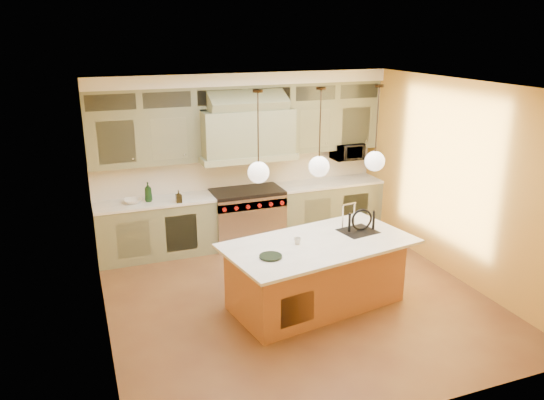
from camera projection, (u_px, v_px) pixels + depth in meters
name	position (u px, v px, depth m)	size (l,w,h in m)	color
floor	(296.00, 298.00, 7.35)	(5.00, 5.00, 0.00)	brown
ceiling	(299.00, 85.00, 6.46)	(5.00, 5.00, 0.00)	white
wall_back	(240.00, 157.00, 9.13)	(5.00, 5.00, 0.00)	gold
wall_front	(410.00, 279.00, 4.68)	(5.00, 5.00, 0.00)	gold
wall_left	(97.00, 222.00, 6.06)	(5.00, 5.00, 0.00)	gold
wall_right	(454.00, 180.00, 7.75)	(5.00, 5.00, 0.00)	gold
back_cabinetry	(245.00, 162.00, 8.90)	(5.00, 0.77, 2.90)	gray
range	(247.00, 216.00, 9.11)	(1.20, 0.74, 0.96)	silver
kitchen_island	(316.00, 272.00, 7.04)	(2.64, 1.69, 1.35)	#A8653B
counter_stool	(365.00, 249.00, 7.20)	(0.45, 0.45, 1.23)	black
microwave	(347.00, 151.00, 9.56)	(0.54, 0.37, 0.30)	black
oil_bottle_a	(148.00, 192.00, 8.38)	(0.12, 0.12, 0.31)	#133315
oil_bottle_b	(179.00, 197.00, 8.34)	(0.09, 0.09, 0.20)	black
fruit_bowl	(133.00, 201.00, 8.33)	(0.27, 0.27, 0.07)	white
cup	(297.00, 241.00, 6.79)	(0.09, 0.09, 0.09)	beige
pendant_left	(258.00, 170.00, 6.32)	(0.26, 0.26, 1.11)	#2D2319
pendant_center	(319.00, 164.00, 6.59)	(0.26, 0.26, 1.11)	#2D2319
pendant_right	(375.00, 159.00, 6.86)	(0.26, 0.26, 1.11)	#2D2319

